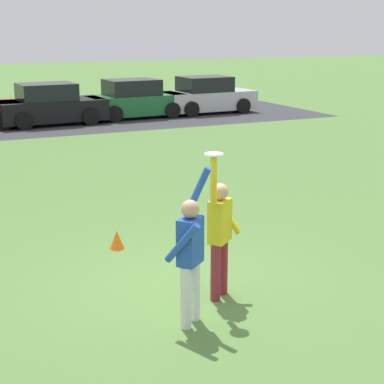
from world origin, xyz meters
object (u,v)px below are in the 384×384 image
Objects in this scene: person_defender at (190,252)px; field_cone_orange at (117,240)px; parked_car_green at (135,100)px; person_catcher at (220,231)px; frisbee_disc at (214,154)px; parked_car_silver at (207,96)px; parked_car_black at (50,106)px.

field_cone_orange is (0.07, 3.12, -0.82)m from person_defender.
person_defender is at bearing -91.22° from field_cone_orange.
person_catcher is at bearing -108.64° from parked_car_green.
person_defender is 3.23m from field_cone_orange.
parked_car_green is at bearing 73.10° from frisbee_disc.
person_defender is 0.49× the size of parked_car_silver.
person_defender reaches higher than field_cone_orange.
parked_car_black is (2.34, 17.82, -0.25)m from person_defender.
frisbee_disc is 3.33m from field_cone_orange.
frisbee_disc is 0.06× the size of parked_car_silver.
parked_car_green is at bearing 179.37° from parked_car_silver.
person_catcher is at bearing -97.49° from parked_car_black.
parked_car_black is at bearing 43.26° from person_defender.
field_cone_orange is at bearing -113.41° from parked_car_green.
frisbee_disc is at bearing -109.03° from parked_car_green.
person_catcher reaches higher than parked_car_silver.
person_catcher reaches higher than person_defender.
person_defender is at bearing -110.21° from parked_car_green.
person_catcher is 19.70m from parked_car_silver.
field_cone_orange is (-5.88, -15.10, -0.57)m from parked_car_green.
parked_car_black and parked_car_silver have the same top height.
frisbee_disc is 0.77× the size of field_cone_orange.
parked_car_green and parked_car_silver have the same top height.
person_defender is 0.49× the size of parked_car_black.
field_cone_orange is at bearing -100.92° from parked_car_black.
parked_car_silver is 17.81m from field_cone_orange.
field_cone_orange is (-0.48, 2.67, -1.93)m from frisbee_disc.
frisbee_disc is 0.06× the size of parked_car_black.
person_catcher is 2.74m from field_cone_orange.
parked_car_black is 7.03m from parked_car_silver.
parked_car_green is 16.21m from field_cone_orange.
parked_car_silver reaches higher than field_cone_orange.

